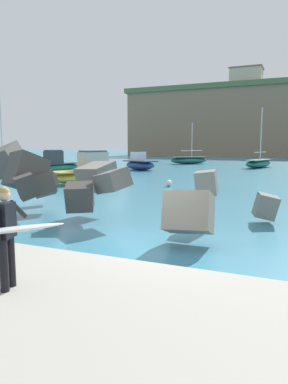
# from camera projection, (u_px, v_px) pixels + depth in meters

# --- Properties ---
(ground_plane) EXTENTS (400.00, 400.00, 0.00)m
(ground_plane) POSITION_uv_depth(u_px,v_px,m) (155.00, 248.00, 9.44)
(ground_plane) COLOR teal
(walkway_path) EXTENTS (48.00, 4.40, 0.24)m
(walkway_path) POSITION_uv_depth(u_px,v_px,m) (65.00, 304.00, 5.79)
(walkway_path) COLOR #9E998E
(walkway_path) RESTS_ON ground
(breakwater_jetty) EXTENTS (32.22, 8.49, 2.92)m
(breakwater_jetty) POSITION_uv_depth(u_px,v_px,m) (104.00, 191.00, 11.87)
(breakwater_jetty) COLOR #4C4944
(breakwater_jetty) RESTS_ON ground
(surfer_with_board) EXTENTS (2.11, 1.39, 1.78)m
(surfer_with_board) POSITION_uv_depth(u_px,v_px,m) (4.00, 231.00, 5.89)
(surfer_with_board) COLOR black
(surfer_with_board) RESTS_ON walkway_path
(boat_near_left) EXTENTS (4.40, 6.61, 2.33)m
(boat_near_left) POSITION_uv_depth(u_px,v_px,m) (89.00, 173.00, 25.77)
(boat_near_left) COLOR #EAC64C
(boat_near_left) RESTS_ON ground
(boat_near_centre) EXTENTS (4.58, 3.63, 2.13)m
(boat_near_centre) POSITION_uv_depth(u_px,v_px,m) (140.00, 164.00, 39.10)
(boat_near_centre) COLOR navy
(boat_near_centre) RESTS_ON ground
(boat_near_right) EXTENTS (3.38, 6.63, 7.22)m
(boat_near_right) POSITION_uv_depth(u_px,v_px,m) (258.00, 163.00, 43.05)
(boat_near_right) COLOR #1E6656
(boat_near_right) RESTS_ON ground
(boat_mid_centre) EXTENTS (5.64, 5.50, 5.96)m
(boat_mid_centre) POSITION_uv_depth(u_px,v_px,m) (189.00, 160.00, 51.98)
(boat_mid_centre) COLOR #1E6656
(boat_mid_centre) RESTS_ON ground
(boat_far_right) EXTENTS (2.89, 6.14, 2.25)m
(boat_far_right) POSITION_uv_depth(u_px,v_px,m) (57.00, 165.00, 36.57)
(boat_far_right) COLOR #1E6656
(boat_far_right) RESTS_ON ground
(mooring_buoy_inner) EXTENTS (0.44, 0.44, 0.44)m
(mooring_buoy_inner) POSITION_uv_depth(u_px,v_px,m) (169.00, 183.00, 23.39)
(mooring_buoy_inner) COLOR silver
(mooring_buoy_inner) RESTS_ON ground
(headland_bluff) EXTENTS (77.43, 39.40, 17.09)m
(headland_bluff) POSITION_uv_depth(u_px,v_px,m) (288.00, 123.00, 94.37)
(headland_bluff) COLOR #847056
(headland_bluff) RESTS_ON ground
(station_building_central) EXTENTS (8.23, 6.35, 5.42)m
(station_building_central) POSITION_uv_depth(u_px,v_px,m) (246.00, 79.00, 91.98)
(station_building_central) COLOR #B2ADA3
(station_building_central) RESTS_ON headland_bluff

